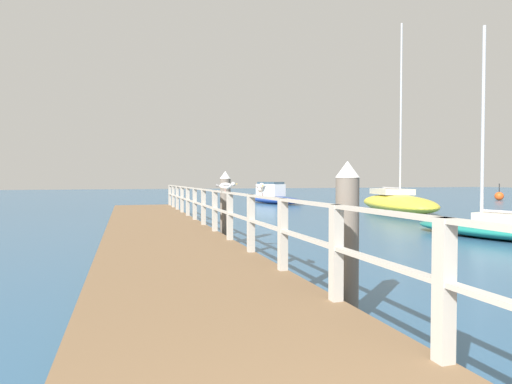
{
  "coord_description": "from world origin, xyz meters",
  "views": [
    {
      "loc": [
        -0.87,
        -0.06,
        1.73
      ],
      "look_at": [
        2.17,
        9.82,
        1.43
      ],
      "focal_mm": 29.83,
      "sensor_mm": 36.0,
      "label": 1
    }
  ],
  "objects_px": {
    "seagull_foreground": "(261,188)",
    "seagull_background": "(226,186)",
    "dock_piling_far": "(225,208)",
    "boat_5": "(491,227)",
    "boat_4": "(274,196)",
    "boat_0": "(397,203)",
    "dock_piling_near": "(347,241)",
    "channel_buoy": "(499,196)"
  },
  "relations": [
    {
      "from": "boat_5",
      "to": "boat_0",
      "type": "bearing_deg",
      "value": 57.07
    },
    {
      "from": "boat_0",
      "to": "boat_4",
      "type": "bearing_deg",
      "value": -54.17
    },
    {
      "from": "seagull_background",
      "to": "boat_0",
      "type": "distance_m",
      "value": 15.17
    },
    {
      "from": "boat_4",
      "to": "boat_5",
      "type": "relative_size",
      "value": 0.91
    },
    {
      "from": "seagull_background",
      "to": "dock_piling_near",
      "type": "bearing_deg",
      "value": 24.5
    },
    {
      "from": "dock_piling_far",
      "to": "boat_0",
      "type": "distance_m",
      "value": 13.81
    },
    {
      "from": "dock_piling_near",
      "to": "dock_piling_far",
      "type": "distance_m",
      "value": 6.5
    },
    {
      "from": "boat_0",
      "to": "boat_4",
      "type": "height_order",
      "value": "boat_0"
    },
    {
      "from": "dock_piling_far",
      "to": "boat_5",
      "type": "height_order",
      "value": "boat_5"
    },
    {
      "from": "seagull_background",
      "to": "channel_buoy",
      "type": "distance_m",
      "value": 33.26
    },
    {
      "from": "seagull_background",
      "to": "boat_4",
      "type": "xyz_separation_m",
      "value": [
        8.06,
        19.47,
        -1.08
      ]
    },
    {
      "from": "dock_piling_far",
      "to": "dock_piling_near",
      "type": "bearing_deg",
      "value": -90.0
    },
    {
      "from": "dock_piling_far",
      "to": "seagull_foreground",
      "type": "xyz_separation_m",
      "value": [
        -0.38,
        -4.3,
        0.61
      ]
    },
    {
      "from": "boat_0",
      "to": "boat_5",
      "type": "bearing_deg",
      "value": 86.36
    },
    {
      "from": "boat_4",
      "to": "dock_piling_near",
      "type": "bearing_deg",
      "value": -126.46
    },
    {
      "from": "seagull_foreground",
      "to": "channel_buoy",
      "type": "bearing_deg",
      "value": -129.77
    },
    {
      "from": "seagull_foreground",
      "to": "channel_buoy",
      "type": "xyz_separation_m",
      "value": [
        27.65,
        21.07,
        -1.24
      ]
    },
    {
      "from": "seagull_background",
      "to": "boat_0",
      "type": "relative_size",
      "value": 0.05
    },
    {
      "from": "boat_4",
      "to": "boat_0",
      "type": "bearing_deg",
      "value": -89.16
    },
    {
      "from": "boat_5",
      "to": "channel_buoy",
      "type": "xyz_separation_m",
      "value": [
        19.43,
        17.87,
        0.04
      ]
    },
    {
      "from": "boat_4",
      "to": "seagull_foreground",
      "type": "bearing_deg",
      "value": -128.97
    },
    {
      "from": "dock_piling_near",
      "to": "boat_4",
      "type": "relative_size",
      "value": 0.34
    },
    {
      "from": "dock_piling_near",
      "to": "seagull_background",
      "type": "height_order",
      "value": "dock_piling_near"
    },
    {
      "from": "dock_piling_far",
      "to": "boat_0",
      "type": "height_order",
      "value": "boat_0"
    },
    {
      "from": "seagull_foreground",
      "to": "seagull_background",
      "type": "relative_size",
      "value": 1.02
    },
    {
      "from": "dock_piling_far",
      "to": "boat_4",
      "type": "xyz_separation_m",
      "value": [
        7.68,
        17.79,
        -0.47
      ]
    },
    {
      "from": "seagull_foreground",
      "to": "boat_5",
      "type": "height_order",
      "value": "boat_5"
    },
    {
      "from": "dock_piling_far",
      "to": "boat_4",
      "type": "height_order",
      "value": "dock_piling_far"
    },
    {
      "from": "dock_piling_near",
      "to": "channel_buoy",
      "type": "xyz_separation_m",
      "value": [
        27.27,
        23.28,
        -0.63
      ]
    },
    {
      "from": "boat_0",
      "to": "channel_buoy",
      "type": "distance_m",
      "value": 18.29
    },
    {
      "from": "boat_0",
      "to": "boat_4",
      "type": "relative_size",
      "value": 1.68
    },
    {
      "from": "seagull_background",
      "to": "channel_buoy",
      "type": "xyz_separation_m",
      "value": [
        27.64,
        18.45,
        -1.24
      ]
    },
    {
      "from": "dock_piling_near",
      "to": "dock_piling_far",
      "type": "height_order",
      "value": "same"
    },
    {
      "from": "seagull_background",
      "to": "boat_4",
      "type": "relative_size",
      "value": 0.08
    },
    {
      "from": "seagull_background",
      "to": "channel_buoy",
      "type": "relative_size",
      "value": 0.33
    },
    {
      "from": "channel_buoy",
      "to": "boat_4",
      "type": "bearing_deg",
      "value": 177.03
    },
    {
      "from": "dock_piling_near",
      "to": "seagull_foreground",
      "type": "relative_size",
      "value": 4.14
    },
    {
      "from": "boat_0",
      "to": "dock_piling_near",
      "type": "bearing_deg",
      "value": 68.77
    },
    {
      "from": "seagull_foreground",
      "to": "boat_5",
      "type": "relative_size",
      "value": 0.07
    },
    {
      "from": "dock_piling_far",
      "to": "seagull_foreground",
      "type": "bearing_deg",
      "value": -95.08
    },
    {
      "from": "seagull_background",
      "to": "boat_4",
      "type": "height_order",
      "value": "seagull_background"
    },
    {
      "from": "dock_piling_near",
      "to": "boat_4",
      "type": "bearing_deg",
      "value": 72.45
    }
  ]
}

